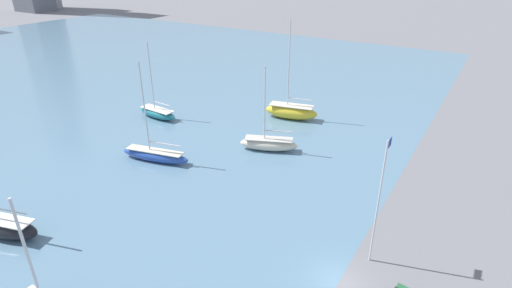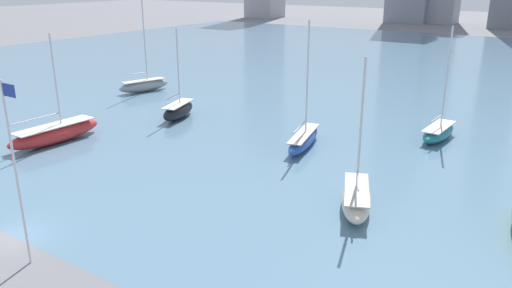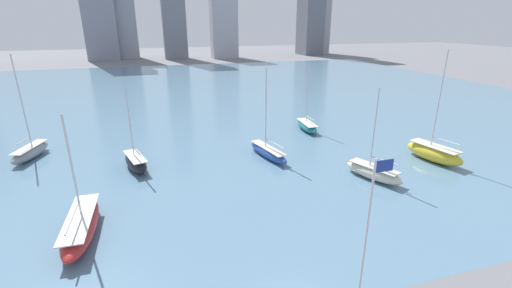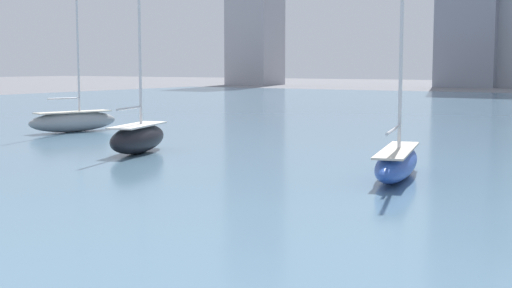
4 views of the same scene
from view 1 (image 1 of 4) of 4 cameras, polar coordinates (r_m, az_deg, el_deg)
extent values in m
plane|color=slate|center=(33.51, 11.76, -18.74)|extent=(500.00, 500.00, 0.00)
cylinder|color=silver|center=(32.67, 17.02, -8.29)|extent=(0.14, 0.14, 11.05)
cube|color=#1E3899|center=(30.80, 18.53, 0.09)|extent=(1.10, 0.03, 0.70)
ellipsoid|color=beige|center=(51.47, 1.82, -0.03)|extent=(4.87, 7.69, 1.64)
cube|color=#BCB7AD|center=(51.14, 1.83, 0.75)|extent=(3.99, 6.31, 0.10)
cube|color=#2D2D33|center=(51.67, 1.81, -0.48)|extent=(0.67, 1.30, 0.74)
cylinder|color=silver|center=(49.38, 1.26, 5.81)|extent=(0.18, 0.18, 9.44)
cylinder|color=silver|center=(50.55, 3.16, 1.84)|extent=(1.48, 3.23, 0.14)
ellipsoid|color=#1E757F|center=(63.60, -13.88, 4.28)|extent=(2.60, 7.26, 1.45)
cube|color=silver|center=(63.37, -13.94, 4.85)|extent=(2.13, 5.96, 0.10)
cube|color=#2D2D33|center=(63.75, -13.84, 3.95)|extent=(0.24, 1.29, 0.65)
cylinder|color=silver|center=(62.19, -14.78, 9.35)|extent=(0.18, 0.18, 10.14)
cylinder|color=silver|center=(62.12, -13.31, 5.63)|extent=(0.35, 3.48, 0.14)
cylinder|color=silver|center=(28.40, -29.60, -14.46)|extent=(0.18, 0.18, 9.11)
ellipsoid|color=yellow|center=(61.54, 5.04, 4.60)|extent=(4.26, 8.45, 2.19)
cube|color=beige|center=(61.17, 5.08, 5.51)|extent=(3.49, 6.93, 0.10)
cube|color=#2D2D33|center=(61.76, 5.02, 4.08)|extent=(0.47, 1.46, 0.98)
cylinder|color=silver|center=(59.44, 4.74, 11.32)|extent=(0.18, 0.18, 12.57)
cylinder|color=silver|center=(60.51, 6.32, 6.38)|extent=(0.98, 3.75, 0.14)
ellipsoid|color=black|center=(42.91, -32.19, -10.07)|extent=(3.87, 7.06, 1.81)
cube|color=silver|center=(42.47, -32.46, -9.12)|extent=(3.18, 5.79, 0.10)
cube|color=#2D2D33|center=(43.17, -32.03, -10.61)|extent=(0.49, 1.21, 0.82)
cylinder|color=silver|center=(41.07, -31.68, -8.16)|extent=(1.09, 3.31, 0.14)
ellipsoid|color=#284CA8|center=(50.35, -14.20, -1.62)|extent=(3.74, 9.11, 1.44)
cube|color=beige|center=(50.05, -14.28, -0.93)|extent=(3.06, 7.47, 0.10)
cube|color=#2D2D33|center=(50.52, -14.15, -2.02)|extent=(0.52, 1.60, 0.65)
cylinder|color=silver|center=(48.27, -15.66, 5.04)|extent=(0.18, 0.18, 10.92)
cylinder|color=silver|center=(48.77, -12.86, 0.00)|extent=(1.16, 4.39, 0.14)
camera|label=2|loc=(53.63, 41.79, 11.97)|focal=35.00mm
camera|label=3|loc=(18.86, 57.32, -2.66)|focal=24.00mm
camera|label=4|loc=(46.06, 29.08, -0.18)|focal=50.00mm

